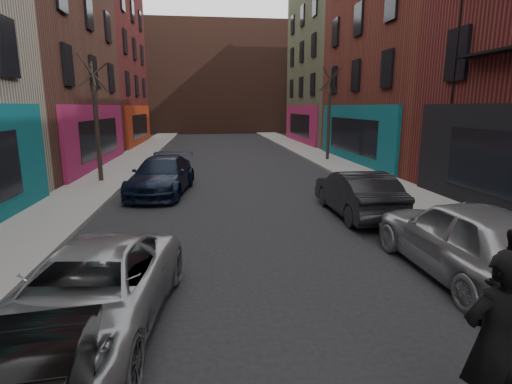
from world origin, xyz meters
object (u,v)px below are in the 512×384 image
object	(u,v)px
tree_left_far	(95,107)
skateboarder	(495,344)
parked_right_end	(357,193)
parked_left_far	(91,292)
tree_right_far	(329,105)
parked_left_end	(162,175)
pedestrian	(511,283)
parked_right_far	(468,239)

from	to	relation	value
tree_left_far	skateboarder	size ratio (longest dim) A/B	3.28
parked_right_end	tree_left_far	bearing A→B (deg)	-35.64
parked_left_far	parked_right_end	xyz separation A→B (m)	(6.49, 5.97, 0.08)
tree_left_far	tree_right_far	distance (m)	13.78
parked_left_end	skateboarder	xyz separation A→B (m)	(4.61, -12.71, 0.37)
parked_left_far	parked_left_end	bearing A→B (deg)	96.03
tree_left_far	pedestrian	bearing A→B (deg)	-55.89
tree_left_far	pedestrian	size ratio (longest dim) A/B	3.83
parked_left_far	skateboarder	bearing A→B (deg)	-23.75
parked_left_far	pedestrian	distance (m)	6.27
tree_right_far	pedestrian	bearing A→B (deg)	-99.28
parked_right_end	tree_right_far	bearing A→B (deg)	-103.37
parked_right_far	parked_right_end	distance (m)	4.85
parked_right_far	pedestrian	xyz separation A→B (m)	(-0.74, -2.06, 0.04)
tree_right_far	parked_left_far	size ratio (longest dim) A/B	1.47
tree_left_far	skateboarder	distance (m)	17.24
tree_left_far	parked_left_far	distance (m)	13.30
parked_right_far	parked_right_end	size ratio (longest dim) A/B	1.10
tree_right_far	parked_right_end	xyz separation A→B (m)	(-2.91, -12.69, -2.81)
parked_left_far	parked_right_far	size ratio (longest dim) A/B	0.96
pedestrian	tree_left_far	bearing A→B (deg)	-61.57
parked_right_end	skateboarder	world-z (taller)	skateboarder
tree_left_far	tree_right_far	xyz separation A→B (m)	(12.40, 6.00, 0.15)
tree_right_far	parked_right_end	bearing A→B (deg)	-102.92
parked_left_end	parked_right_end	world-z (taller)	parked_left_end
parked_right_far	tree_right_far	bearing A→B (deg)	-98.53
skateboarder	pedestrian	bearing A→B (deg)	-132.90
tree_right_far	parked_left_end	xyz separation A→B (m)	(-9.40, -8.58, -2.80)
skateboarder	tree_right_far	bearing A→B (deg)	-102.67
parked_right_far	skateboarder	xyz separation A→B (m)	(-2.33, -3.77, 0.27)
skateboarder	pedestrian	world-z (taller)	skateboarder
parked_left_end	skateboarder	size ratio (longest dim) A/B	2.52
parked_left_far	skateboarder	world-z (taller)	skateboarder
pedestrian	parked_left_end	bearing A→B (deg)	-66.28
parked_right_far	skateboarder	bearing A→B (deg)	57.73
tree_left_far	parked_left_far	xyz separation A→B (m)	(3.00, -12.66, -2.74)
parked_left_end	parked_right_far	bearing A→B (deg)	-44.98
parked_left_end	tree_left_far	bearing A→B (deg)	146.48
skateboarder	pedestrian	distance (m)	2.35
parked_right_end	skateboarder	distance (m)	8.82
tree_left_far	tree_right_far	bearing A→B (deg)	25.82
skateboarder	tree_left_far	bearing A→B (deg)	-63.55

